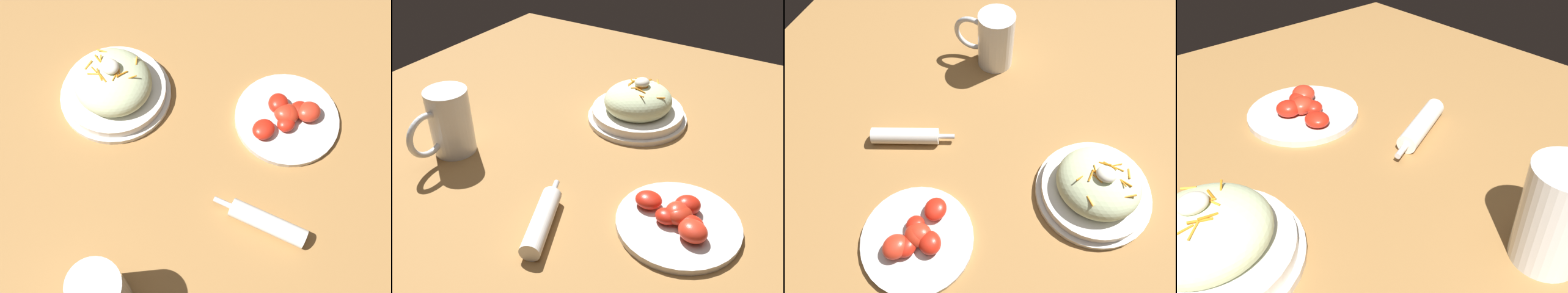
{
  "view_description": "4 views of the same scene",
  "coord_description": "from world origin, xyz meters",
  "views": [
    {
      "loc": [
        0.33,
        -0.23,
        0.89
      ],
      "look_at": [
        0.04,
        0.04,
        0.08
      ],
      "focal_mm": 44.47,
      "sensor_mm": 36.0,
      "label": 1
    },
    {
      "loc": [
        0.66,
        0.41,
        0.55
      ],
      "look_at": [
        0.06,
        0.04,
        0.08
      ],
      "focal_mm": 40.84,
      "sensor_mm": 36.0,
      "label": 2
    },
    {
      "loc": [
        -0.11,
        0.42,
        0.72
      ],
      "look_at": [
        0.05,
        0.04,
        0.07
      ],
      "focal_mm": 34.89,
      "sensor_mm": 36.0,
      "label": 3
    },
    {
      "loc": [
        -0.28,
        -0.38,
        0.44
      ],
      "look_at": [
        0.05,
        -0.01,
        0.08
      ],
      "focal_mm": 38.71,
      "sensor_mm": 36.0,
      "label": 4
    }
  ],
  "objects": [
    {
      "name": "salad_plate",
      "position": [
        -0.2,
        0.02,
        0.04
      ],
      "size": [
        0.24,
        0.24,
        0.11
      ],
      "color": "white",
      "rests_on": "ground_plane"
    },
    {
      "name": "napkin_roll",
      "position": [
        0.22,
        0.05,
        0.02
      ],
      "size": [
        0.18,
        0.09,
        0.04
      ],
      "color": "white",
      "rests_on": "ground_plane"
    },
    {
      "name": "beer_mug",
      "position": [
        0.13,
        -0.26,
        0.06
      ],
      "size": [
        0.16,
        0.09,
        0.14
      ],
      "color": "white",
      "rests_on": "ground_plane"
    },
    {
      "name": "tomato_plate",
      "position": [
        0.09,
        0.24,
        0.01
      ],
      "size": [
        0.22,
        0.22,
        0.04
      ],
      "color": "silver",
      "rests_on": "ground_plane"
    },
    {
      "name": "ground_plane",
      "position": [
        0.0,
        0.0,
        0.0
      ],
      "size": [
        1.43,
        1.43,
        0.0
      ],
      "primitive_type": "plane",
      "color": "#9E703D"
    }
  ]
}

